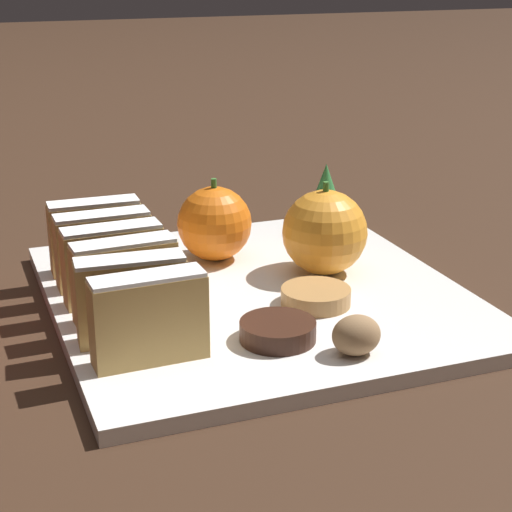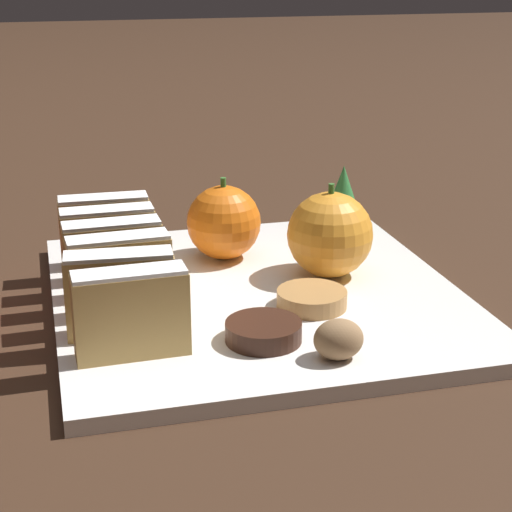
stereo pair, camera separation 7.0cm
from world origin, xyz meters
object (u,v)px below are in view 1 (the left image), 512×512
at_px(orange_far, 215,224).
at_px(walnut, 356,335).
at_px(chocolate_cookie, 278,331).
at_px(orange_near, 325,232).

xyz_separation_m(orange_far, walnut, (0.03, -0.22, -0.02)).
relative_size(orange_far, walnut, 2.14).
height_order(walnut, chocolate_cookie, walnut).
bearing_deg(walnut, orange_far, 98.22).
xyz_separation_m(walnut, chocolate_cookie, (-0.04, 0.04, -0.01)).
distance_m(walnut, chocolate_cookie, 0.06).
bearing_deg(walnut, chocolate_cookie, 136.98).
relative_size(orange_near, walnut, 2.33).
bearing_deg(orange_far, chocolate_cookie, -93.50).
bearing_deg(walnut, orange_near, 73.13).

